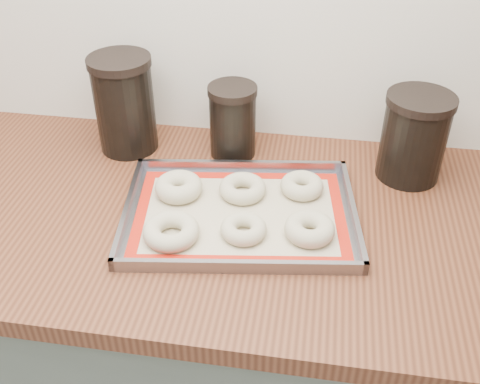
% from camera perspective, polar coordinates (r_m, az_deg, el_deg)
% --- Properties ---
extents(cabinet, '(3.00, 0.65, 0.86)m').
position_cam_1_polar(cabinet, '(1.47, 3.88, -16.96)').
color(cabinet, '#5E6A5D').
rests_on(cabinet, floor).
extents(countertop, '(3.06, 0.68, 0.04)m').
position_cam_1_polar(countertop, '(1.14, 4.79, -3.37)').
color(countertop, brown).
rests_on(countertop, cabinet).
extents(baking_tray, '(0.50, 0.39, 0.03)m').
position_cam_1_polar(baking_tray, '(1.13, -0.00, -2.17)').
color(baking_tray, gray).
rests_on(baking_tray, countertop).
extents(baking_mat, '(0.46, 0.34, 0.00)m').
position_cam_1_polar(baking_mat, '(1.13, 0.00, -2.25)').
color(baking_mat, '#C6B793').
rests_on(baking_mat, baking_tray).
extents(bagel_front_left, '(0.13, 0.13, 0.03)m').
position_cam_1_polar(bagel_front_left, '(1.07, -7.00, -3.98)').
color(bagel_front_left, '#C2B796').
rests_on(bagel_front_left, baking_mat).
extents(bagel_front_mid, '(0.11, 0.11, 0.03)m').
position_cam_1_polar(bagel_front_mid, '(1.07, 0.36, -3.76)').
color(bagel_front_mid, '#C2B796').
rests_on(bagel_front_mid, baking_mat).
extents(bagel_front_right, '(0.12, 0.12, 0.04)m').
position_cam_1_polar(bagel_front_right, '(1.07, 7.08, -3.73)').
color(bagel_front_right, '#C2B796').
rests_on(bagel_front_right, baking_mat).
extents(bagel_back_left, '(0.13, 0.13, 0.04)m').
position_cam_1_polar(bagel_back_left, '(1.18, -6.25, 0.51)').
color(bagel_back_left, '#C2B796').
rests_on(bagel_back_left, baking_mat).
extents(bagel_back_mid, '(0.11, 0.11, 0.03)m').
position_cam_1_polar(bagel_back_mid, '(1.17, 0.26, 0.37)').
color(bagel_back_mid, '#C2B796').
rests_on(bagel_back_mid, baking_mat).
extents(bagel_back_right, '(0.09, 0.09, 0.03)m').
position_cam_1_polar(bagel_back_right, '(1.18, 6.30, 0.64)').
color(bagel_back_right, '#C2B796').
rests_on(bagel_back_right, baking_mat).
extents(canister_left, '(0.14, 0.14, 0.23)m').
position_cam_1_polar(canister_left, '(1.32, -11.65, 8.77)').
color(canister_left, black).
rests_on(canister_left, countertop).
extents(canister_mid, '(0.11, 0.11, 0.17)m').
position_cam_1_polar(canister_mid, '(1.28, -0.75, 7.25)').
color(canister_mid, black).
rests_on(canister_mid, countertop).
extents(canister_right, '(0.14, 0.14, 0.19)m').
position_cam_1_polar(canister_right, '(1.25, 17.25, 5.37)').
color(canister_right, black).
rests_on(canister_right, countertop).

